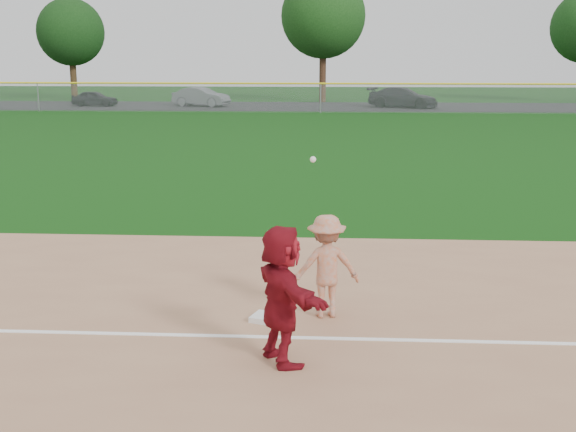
# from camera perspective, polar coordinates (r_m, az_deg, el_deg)

# --- Properties ---
(ground) EXTENTS (160.00, 160.00, 0.00)m
(ground) POSITION_cam_1_polar(r_m,az_deg,el_deg) (11.29, -0.45, -8.14)
(ground) COLOR #0D3C0B
(ground) RESTS_ON ground
(foul_line) EXTENTS (60.00, 0.10, 0.01)m
(foul_line) POSITION_cam_1_polar(r_m,az_deg,el_deg) (10.54, -0.74, -9.55)
(foul_line) COLOR white
(foul_line) RESTS_ON infield_dirt
(parking_asphalt) EXTENTS (120.00, 10.00, 0.01)m
(parking_asphalt) POSITION_cam_1_polar(r_m,az_deg,el_deg) (56.67, 2.66, 8.64)
(parking_asphalt) COLOR black
(parking_asphalt) RESTS_ON ground
(first_base) EXTENTS (0.49, 0.49, 0.09)m
(first_base) POSITION_cam_1_polar(r_m,az_deg,el_deg) (11.16, -1.80, -8.04)
(first_base) COLOR silver
(first_base) RESTS_ON infield_dirt
(base_runner) EXTENTS (1.29, 1.79, 1.87)m
(base_runner) POSITION_cam_1_polar(r_m,az_deg,el_deg) (9.44, -0.48, -6.24)
(base_runner) COLOR maroon
(base_runner) RESTS_ON infield_dirt
(car_left) EXTENTS (3.60, 1.67, 1.19)m
(car_left) POSITION_cam_1_polar(r_m,az_deg,el_deg) (58.83, -15.02, 8.97)
(car_left) COLOR black
(car_left) RESTS_ON parking_asphalt
(car_mid) EXTENTS (4.69, 2.80, 1.46)m
(car_mid) POSITION_cam_1_polar(r_m,az_deg,el_deg) (57.04, -6.87, 9.33)
(car_mid) COLOR slate
(car_mid) RESTS_ON parking_asphalt
(car_right) EXTENTS (5.66, 3.88, 1.52)m
(car_right) POSITION_cam_1_polar(r_m,az_deg,el_deg) (55.86, 9.07, 9.23)
(car_right) COLOR black
(car_right) RESTS_ON parking_asphalt
(first_base_play) EXTENTS (1.13, 0.78, 2.51)m
(first_base_play) POSITION_cam_1_polar(r_m,az_deg,el_deg) (11.14, 3.04, -3.96)
(first_base_play) COLOR #A1A1A4
(first_base_play) RESTS_ON infield_dirt
(outfield_fence) EXTENTS (110.00, 0.12, 110.00)m
(outfield_fence) POSITION_cam_1_polar(r_m,az_deg,el_deg) (50.57, 2.59, 10.37)
(outfield_fence) COLOR #999EA0
(outfield_fence) RESTS_ON ground
(tree_1) EXTENTS (5.80, 5.80, 8.75)m
(tree_1) POSITION_cam_1_polar(r_m,az_deg,el_deg) (67.49, -16.80, 13.73)
(tree_1) COLOR #392614
(tree_1) RESTS_ON ground
(tree_2) EXTENTS (7.00, 7.00, 10.58)m
(tree_2) POSITION_cam_1_polar(r_m,az_deg,el_deg) (62.11, 2.80, 15.51)
(tree_2) COLOR #392214
(tree_2) RESTS_ON ground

